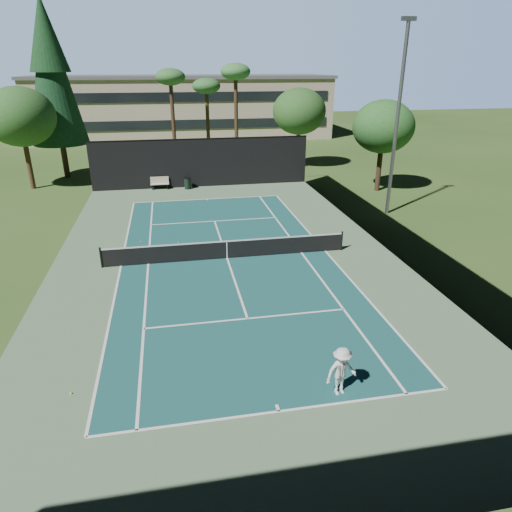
{
  "coord_description": "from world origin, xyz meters",
  "views": [
    {
      "loc": [
        -2.67,
        -22.27,
        9.5
      ],
      "look_at": [
        1.0,
        -3.0,
        1.3
      ],
      "focal_mm": 32.0,
      "sensor_mm": 36.0,
      "label": 1
    }
  ],
  "objects_px": {
    "tennis_ball_c": "(249,241)",
    "tennis_ball_d": "(141,241)",
    "tennis_ball_a": "(71,393)",
    "tennis_ball_b": "(178,242)",
    "park_bench": "(160,183)",
    "trash_bin": "(188,183)",
    "player": "(341,371)",
    "tennis_net": "(227,249)"
  },
  "relations": [
    {
      "from": "tennis_ball_c",
      "to": "tennis_ball_d",
      "type": "relative_size",
      "value": 1.23
    },
    {
      "from": "tennis_ball_a",
      "to": "tennis_ball_b",
      "type": "xyz_separation_m",
      "value": [
        3.72,
        12.78,
        -0.01
      ]
    },
    {
      "from": "tennis_ball_d",
      "to": "park_bench",
      "type": "distance_m",
      "value": 12.44
    },
    {
      "from": "tennis_ball_c",
      "to": "park_bench",
      "type": "relative_size",
      "value": 0.05
    },
    {
      "from": "tennis_ball_c",
      "to": "trash_bin",
      "type": "xyz_separation_m",
      "value": [
        -2.9,
        13.1,
        0.44
      ]
    },
    {
      "from": "player",
      "to": "tennis_ball_d",
      "type": "height_order",
      "value": "player"
    },
    {
      "from": "tennis_net",
      "to": "tennis_ball_c",
      "type": "bearing_deg",
      "value": 54.97
    },
    {
      "from": "tennis_ball_a",
      "to": "tennis_ball_b",
      "type": "distance_m",
      "value": 13.31
    },
    {
      "from": "tennis_ball_c",
      "to": "park_bench",
      "type": "xyz_separation_m",
      "value": [
        -5.16,
        13.5,
        0.51
      ]
    },
    {
      "from": "player",
      "to": "tennis_ball_d",
      "type": "distance_m",
      "value": 16.28
    },
    {
      "from": "tennis_net",
      "to": "tennis_ball_b",
      "type": "bearing_deg",
      "value": 130.76
    },
    {
      "from": "tennis_net",
      "to": "tennis_ball_c",
      "type": "xyz_separation_m",
      "value": [
        1.6,
        2.28,
        -0.52
      ]
    },
    {
      "from": "tennis_ball_c",
      "to": "trash_bin",
      "type": "distance_m",
      "value": 13.42
    },
    {
      "from": "tennis_net",
      "to": "tennis_ball_d",
      "type": "bearing_deg",
      "value": 143.77
    },
    {
      "from": "tennis_net",
      "to": "tennis_ball_a",
      "type": "bearing_deg",
      "value": -122.11
    },
    {
      "from": "tennis_ball_a",
      "to": "tennis_ball_b",
      "type": "height_order",
      "value": "tennis_ball_a"
    },
    {
      "from": "park_bench",
      "to": "trash_bin",
      "type": "distance_m",
      "value": 2.3
    },
    {
      "from": "tennis_net",
      "to": "park_bench",
      "type": "distance_m",
      "value": 16.18
    },
    {
      "from": "player",
      "to": "park_bench",
      "type": "bearing_deg",
      "value": 89.37
    },
    {
      "from": "tennis_net",
      "to": "tennis_ball_a",
      "type": "relative_size",
      "value": 178.38
    },
    {
      "from": "trash_bin",
      "to": "tennis_ball_b",
      "type": "bearing_deg",
      "value": -95.44
    },
    {
      "from": "tennis_ball_a",
      "to": "tennis_ball_d",
      "type": "distance_m",
      "value": 13.39
    },
    {
      "from": "player",
      "to": "trash_bin",
      "type": "relative_size",
      "value": 1.74
    },
    {
      "from": "tennis_ball_a",
      "to": "tennis_ball_b",
      "type": "bearing_deg",
      "value": 73.76
    },
    {
      "from": "player",
      "to": "tennis_ball_b",
      "type": "height_order",
      "value": "player"
    },
    {
      "from": "trash_bin",
      "to": "tennis_ball_c",
      "type": "bearing_deg",
      "value": -77.53
    },
    {
      "from": "player",
      "to": "tennis_ball_c",
      "type": "relative_size",
      "value": 21.39
    },
    {
      "from": "tennis_ball_a",
      "to": "player",
      "type": "bearing_deg",
      "value": -10.34
    },
    {
      "from": "tennis_ball_d",
      "to": "trash_bin",
      "type": "xyz_separation_m",
      "value": [
        3.34,
        11.98,
        0.45
      ]
    },
    {
      "from": "tennis_ball_d",
      "to": "park_bench",
      "type": "relative_size",
      "value": 0.04
    },
    {
      "from": "player",
      "to": "tennis_ball_d",
      "type": "xyz_separation_m",
      "value": [
        -6.72,
        14.81,
        -0.79
      ]
    },
    {
      "from": "player",
      "to": "trash_bin",
      "type": "distance_m",
      "value": 27.0
    },
    {
      "from": "tennis_ball_b",
      "to": "tennis_ball_c",
      "type": "xyz_separation_m",
      "value": [
        4.09,
        -0.6,
        0.01
      ]
    },
    {
      "from": "tennis_ball_b",
      "to": "park_bench",
      "type": "relative_size",
      "value": 0.04
    },
    {
      "from": "player",
      "to": "tennis_ball_c",
      "type": "bearing_deg",
      "value": 79.65
    },
    {
      "from": "tennis_net",
      "to": "tennis_ball_d",
      "type": "xyz_separation_m",
      "value": [
        -4.64,
        3.4,
        -0.53
      ]
    },
    {
      "from": "tennis_ball_b",
      "to": "tennis_ball_d",
      "type": "relative_size",
      "value": 1.0
    },
    {
      "from": "player",
      "to": "tennis_ball_b",
      "type": "distance_m",
      "value": 15.03
    },
    {
      "from": "player",
      "to": "trash_bin",
      "type": "height_order",
      "value": "player"
    },
    {
      "from": "tennis_ball_b",
      "to": "trash_bin",
      "type": "height_order",
      "value": "trash_bin"
    },
    {
      "from": "tennis_ball_a",
      "to": "tennis_ball_d",
      "type": "xyz_separation_m",
      "value": [
        1.57,
        13.3,
        -0.01
      ]
    },
    {
      "from": "tennis_ball_c",
      "to": "tennis_ball_d",
      "type": "height_order",
      "value": "tennis_ball_c"
    }
  ]
}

